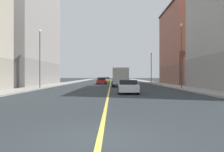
# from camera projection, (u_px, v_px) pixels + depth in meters

# --- Properties ---
(ground_plane) EXTENTS (400.00, 400.00, 0.00)m
(ground_plane) POSITION_uv_depth(u_px,v_px,m) (99.00, 138.00, 6.89)
(ground_plane) COLOR #2B3135
(ground_plane) RESTS_ON ground
(sidewalk_left) EXTENTS (2.96, 168.00, 0.15)m
(sidewalk_left) POSITION_uv_depth(u_px,v_px,m) (156.00, 83.00, 55.91)
(sidewalk_left) COLOR #9E9B93
(sidewalk_left) RESTS_ON ground
(sidewalk_right) EXTENTS (2.96, 168.00, 0.15)m
(sidewalk_right) POSITION_uv_depth(u_px,v_px,m) (64.00, 83.00, 55.87)
(sidewalk_right) COLOR #9E9B93
(sidewalk_right) RESTS_ON ground
(lane_center_stripe) EXTENTS (0.16, 154.00, 0.01)m
(lane_center_stripe) POSITION_uv_depth(u_px,v_px,m) (110.00, 84.00, 55.89)
(lane_center_stripe) COLOR #E5D14C
(lane_center_stripe) RESTS_ON ground
(building_left_mid) EXTENTS (11.05, 18.13, 15.37)m
(building_left_mid) POSITION_uv_depth(u_px,v_px,m) (194.00, 46.00, 51.39)
(building_left_mid) COLOR brown
(building_left_mid) RESTS_ON ground
(building_right_midblock) EXTENTS (11.05, 24.01, 24.39)m
(building_right_midblock) POSITION_uv_depth(u_px,v_px,m) (17.00, 17.00, 46.46)
(building_right_midblock) COLOR gray
(building_right_midblock) RESTS_ON ground
(street_lamp_left_near) EXTENTS (0.36, 0.36, 8.06)m
(street_lamp_left_near) POSITION_uv_depth(u_px,v_px,m) (181.00, 49.00, 32.35)
(street_lamp_left_near) COLOR #4C4C51
(street_lamp_left_near) RESTS_ON ground
(street_lamp_right_near) EXTENTS (0.36, 0.36, 7.51)m
(street_lamp_right_near) POSITION_uv_depth(u_px,v_px,m) (39.00, 53.00, 33.43)
(street_lamp_right_near) COLOR #4C4C51
(street_lamp_right_near) RESTS_ON ground
(street_lamp_left_far) EXTENTS (0.36, 0.36, 6.61)m
(street_lamp_left_far) POSITION_uv_depth(u_px,v_px,m) (151.00, 64.00, 57.23)
(street_lamp_left_far) COLOR #4C4C51
(street_lamp_left_far) RESTS_ON ground
(car_white) EXTENTS (1.91, 4.33, 1.28)m
(car_white) POSITION_uv_depth(u_px,v_px,m) (128.00, 87.00, 24.37)
(car_white) COLOR white
(car_white) RESTS_ON ground
(car_yellow) EXTENTS (1.99, 4.25, 1.28)m
(car_yellow) POSITION_uv_depth(u_px,v_px,m) (106.00, 80.00, 73.30)
(car_yellow) COLOR gold
(car_yellow) RESTS_ON ground
(car_blue) EXTENTS (1.92, 4.45, 1.21)m
(car_blue) POSITION_uv_depth(u_px,v_px,m) (116.00, 82.00, 48.63)
(car_blue) COLOR #23389E
(car_blue) RESTS_ON ground
(car_teal) EXTENTS (1.83, 4.38, 1.31)m
(car_teal) POSITION_uv_depth(u_px,v_px,m) (118.00, 80.00, 60.78)
(car_teal) COLOR #196670
(car_teal) RESTS_ON ground
(car_silver) EXTENTS (1.95, 4.13, 1.31)m
(car_silver) POSITION_uv_depth(u_px,v_px,m) (115.00, 79.00, 74.71)
(car_silver) COLOR silver
(car_silver) RESTS_ON ground
(car_red) EXTENTS (1.96, 4.67, 1.35)m
(car_red) POSITION_uv_depth(u_px,v_px,m) (101.00, 81.00, 52.14)
(car_red) COLOR red
(car_red) RESTS_ON ground
(box_truck) EXTENTS (2.42, 7.64, 2.83)m
(box_truck) POSITION_uv_depth(u_px,v_px,m) (120.00, 77.00, 40.05)
(box_truck) COLOR maroon
(box_truck) RESTS_ON ground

